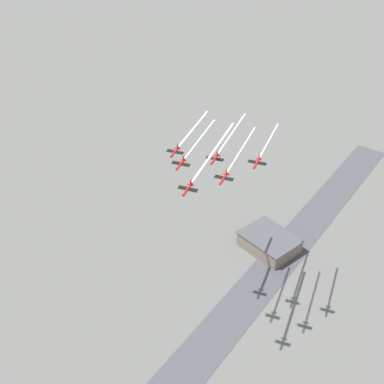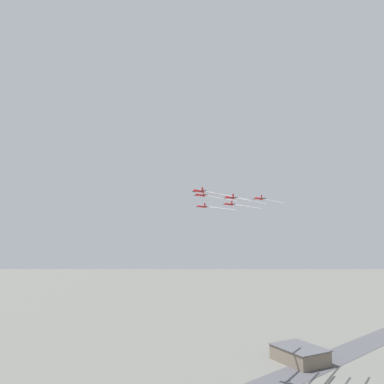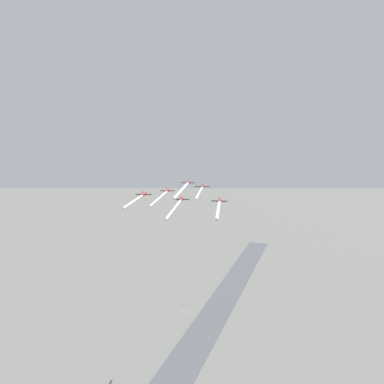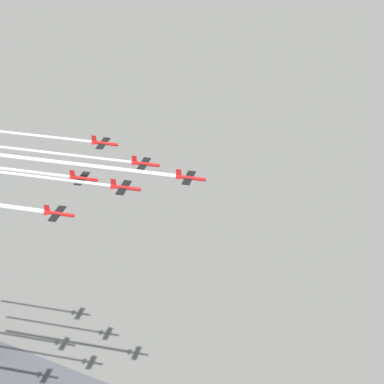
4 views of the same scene
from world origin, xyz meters
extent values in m
cube|color=#726656|center=(71.84, -145.72, 4.91)|extent=(32.97, 25.50, 9.81)
cube|color=#4C4C51|center=(71.84, -145.72, 10.06)|extent=(34.62, 26.77, 0.50)
cylinder|color=red|center=(35.74, -47.47, 108.60)|extent=(4.92, 7.98, 1.04)
cube|color=black|center=(36.01, -47.97, 108.60)|extent=(8.06, 5.74, 0.17)
cube|color=red|center=(37.39, -50.55, 109.89)|extent=(0.83, 1.39, 2.08)
cube|color=red|center=(37.39, -50.55, 108.60)|extent=(3.15, 2.34, 0.11)
cylinder|color=red|center=(34.98, -66.07, 106.06)|extent=(4.92, 7.98, 1.04)
cube|color=black|center=(35.25, -66.57, 106.06)|extent=(8.06, 5.74, 0.17)
cube|color=red|center=(36.63, -69.15, 107.36)|extent=(0.83, 1.39, 2.08)
cube|color=red|center=(36.63, -69.15, 106.06)|extent=(3.15, 2.34, 0.11)
cylinder|color=red|center=(51.63, -57.17, 108.61)|extent=(4.92, 7.98, 1.04)
cube|color=black|center=(51.89, -57.67, 108.61)|extent=(8.06, 5.74, 0.17)
cube|color=red|center=(53.27, -60.25, 109.91)|extent=(0.83, 1.39, 2.08)
cube|color=red|center=(53.27, -60.25, 108.61)|extent=(3.15, 2.34, 0.11)
cylinder|color=red|center=(34.22, -84.67, 106.34)|extent=(4.92, 7.98, 1.04)
cube|color=black|center=(34.49, -85.17, 106.34)|extent=(8.06, 5.74, 0.17)
cube|color=red|center=(35.87, -87.75, 107.64)|extent=(0.83, 1.39, 2.08)
cube|color=red|center=(35.87, -87.75, 106.34)|extent=(3.15, 2.34, 0.11)
cylinder|color=red|center=(50.87, -75.77, 104.15)|extent=(4.92, 7.98, 1.04)
cube|color=black|center=(51.14, -76.27, 104.15)|extent=(8.06, 5.74, 0.17)
cube|color=red|center=(52.52, -78.85, 105.45)|extent=(0.83, 1.39, 2.08)
cube|color=red|center=(52.52, -78.85, 104.15)|extent=(3.15, 2.34, 0.11)
cylinder|color=red|center=(67.51, -66.87, 103.62)|extent=(4.92, 7.98, 1.04)
cube|color=black|center=(67.78, -67.37, 103.62)|extent=(8.06, 5.74, 0.17)
cube|color=red|center=(69.16, -69.95, 104.92)|extent=(0.83, 1.39, 2.08)
cube|color=red|center=(69.16, -69.95, 103.62)|extent=(3.15, 2.34, 0.11)
cylinder|color=white|center=(50.51, -75.10, 108.60)|extent=(26.68, 48.38, 1.28)
cylinder|color=white|center=(47.04, -88.63, 106.06)|extent=(20.91, 38.05, 0.90)
cylinder|color=white|center=(62.72, -77.91, 108.61)|extent=(18.99, 34.44, 0.93)
cylinder|color=white|center=(44.16, -103.25, 106.34)|extent=(16.70, 30.12, 0.95)
cylinder|color=white|center=(62.93, -98.32, 104.15)|extent=(20.99, 38.08, 1.00)
cylinder|color=white|center=(78.68, -87.75, 103.62)|extent=(19.54, 34.92, 1.38)
camera|label=1|loc=(-93.95, 61.65, 224.63)|focal=50.00mm
camera|label=2|loc=(-131.04, 43.55, 85.16)|focal=35.00mm
camera|label=3|loc=(157.10, -225.49, 134.56)|focal=35.00mm
camera|label=4|loc=(171.47, 73.63, 211.57)|focal=70.00mm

